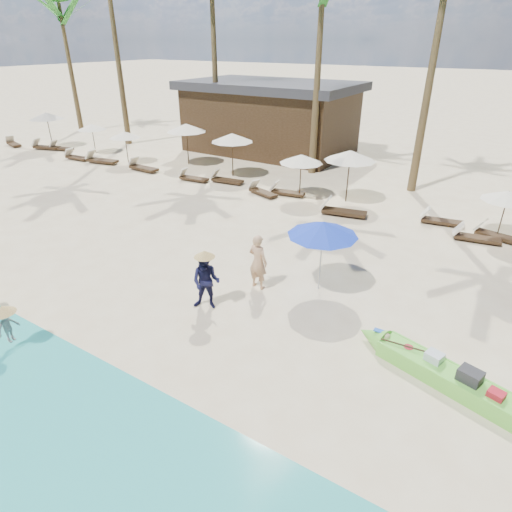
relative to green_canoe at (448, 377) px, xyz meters
The scene contains 31 objects.
ground 6.30m from the green_canoe, behind, with size 240.00×240.00×0.00m, color beige.
wet_sand_strip 8.60m from the green_canoe, 136.40° to the right, with size 240.00×4.50×0.01m, color tan.
green_canoe is the anchor object (origin of this frame).
tourist 5.76m from the green_canoe, 167.09° to the left, with size 0.62×0.40×1.69m, color tan.
vendor_green 6.23m from the green_canoe, behind, with size 0.79×0.61×1.62m, color #121334.
vendor_yellow 10.02m from the green_canoe, 154.98° to the right, with size 0.56×0.32×0.87m, color gray.
blue_umbrella 4.86m from the green_canoe, 151.73° to the left, with size 1.99×1.99×2.15m.
resort_parasol_0 29.05m from the green_canoe, 160.82° to the left, with size 2.23×2.23×2.30m.
lounger_0_left 31.16m from the green_canoe, 164.55° to the left, with size 1.78×0.94×0.58m.
lounger_0_right 28.55m from the green_canoe, 162.01° to the left, with size 1.97×1.15×0.64m.
resort_parasol_1 25.42m from the green_canoe, 157.08° to the left, with size 1.81×1.81×1.86m.
lounger_1_left 27.64m from the green_canoe, 160.52° to the left, with size 1.72×0.79×0.56m.
lounger_1_right 24.47m from the green_canoe, 160.53° to the left, with size 1.72×0.64×0.57m.
resort_parasol_2 21.86m from the green_canoe, 154.79° to the left, with size 1.80×1.80×1.86m.
lounger_2_left 22.73m from the green_canoe, 158.31° to the left, with size 2.08×0.99×0.68m.
resort_parasol_3 19.95m from the green_canoe, 146.28° to the left, with size 2.27×2.27×2.34m.
lounger_3_left 19.78m from the green_canoe, 154.34° to the left, with size 1.90×0.61×0.64m.
lounger_3_right 16.58m from the green_canoe, 148.88° to the left, with size 1.67×0.67×0.55m.
resort_parasol_4 16.69m from the green_canoe, 141.04° to the left, with size 2.20×2.20×2.27m.
lounger_4_left 15.52m from the green_canoe, 143.69° to the left, with size 1.79×0.73×0.59m.
lounger_4_right 13.15m from the green_canoe, 139.21° to the left, with size 1.71×0.97×0.56m.
resort_parasol_5 12.44m from the green_canoe, 131.86° to the left, with size 1.96×1.96×2.02m.
lounger_5_left 12.80m from the green_canoe, 134.36° to the left, with size 1.73×0.76×0.57m.
resort_parasol_6 11.80m from the green_canoe, 122.18° to the left, with size 2.26×2.26×2.33m.
lounger_6_left 9.92m from the green_canoe, 125.31° to the left, with size 2.00×0.94×0.65m.
lounger_6_right 9.50m from the green_canoe, 102.36° to the left, with size 1.72×0.78×0.56m.
resort_parasol_7 9.12m from the green_canoe, 89.46° to the left, with size 1.78×1.78×1.84m.
lounger_7_left 8.29m from the green_canoe, 94.26° to the left, with size 1.71×0.77×0.56m.
lounger_7_right 8.91m from the green_canoe, 89.95° to the left, with size 1.69×0.83×0.55m.
palm_0 35.01m from the green_canoe, 154.75° to the left, with size 2.08×2.08×9.90m.
pavilion_west 21.93m from the green_canoe, 130.65° to the left, with size 10.80×6.60×4.30m.
Camera 1 is at (6.47, -7.12, 6.62)m, focal length 30.00 mm.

